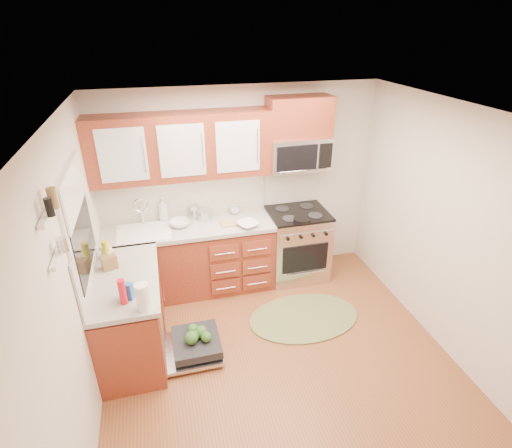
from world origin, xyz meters
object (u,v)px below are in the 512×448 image
object	(u,v)px
cutting_board	(231,223)
bowl_a	(248,224)
range	(297,244)
stock_pot	(204,215)
skillet	(302,220)
microwave	(298,153)
dishwasher	(193,346)
rug	(304,317)
upper_cabinets	(181,147)
cup	(235,210)
bowl_b	(180,223)
sink	(145,241)
paper_towel_roll	(143,297)

from	to	relation	value
cutting_board	bowl_a	size ratio (longest dim) A/B	1.04
range	stock_pot	size ratio (longest dim) A/B	5.03
skillet	range	bearing A→B (deg)	79.45
skillet	cutting_board	xyz separation A→B (m)	(-0.84, 0.20, -0.04)
microwave	bowl_a	xyz separation A→B (m)	(-0.71, -0.30, -0.74)
stock_pot	cutting_board	world-z (taller)	stock_pot
dishwasher	rug	bearing A→B (deg)	9.74
upper_cabinets	microwave	bearing A→B (deg)	-1.02
rug	cup	xyz separation A→B (m)	(-0.58, 1.12, 0.96)
bowl_b	sink	bearing A→B (deg)	-173.45
range	stock_pot	distance (m)	1.30
cutting_board	cup	world-z (taller)	cup
upper_cabinets	cup	distance (m)	1.09
stock_pot	upper_cabinets	bearing A→B (deg)	-174.24
dishwasher	cup	size ratio (longest dim) A/B	5.55
rug	skillet	size ratio (longest dim) A/B	6.23
paper_towel_roll	rug	bearing A→B (deg)	17.64
paper_towel_roll	cutting_board	bearing A→B (deg)	53.25
dishwasher	stock_pot	bearing A→B (deg)	74.75
sink	cutting_board	bearing A→B (deg)	-2.38
skillet	rug	bearing A→B (deg)	-103.93
stock_pot	bowl_a	xyz separation A→B (m)	(0.48, -0.35, -0.03)
rug	paper_towel_roll	bearing A→B (deg)	-162.36
upper_cabinets	bowl_b	distance (m)	0.92
upper_cabinets	dishwasher	bearing A→B (deg)	-96.04
skillet	cup	bearing A→B (deg)	147.58
upper_cabinets	stock_pot	size ratio (longest dim) A/B	10.85
skillet	paper_towel_roll	world-z (taller)	paper_towel_roll
microwave	stock_pot	world-z (taller)	microwave
stock_pot	paper_towel_roll	size ratio (longest dim) A/B	0.74
cutting_board	range	bearing A→B (deg)	3.42
sink	upper_cabinets	bearing A→B (deg)	16.45
dishwasher	bowl_b	world-z (taller)	bowl_b
microwave	cup	distance (m)	1.07
sink	dishwasher	world-z (taller)	sink
cutting_board	microwave	bearing A→B (deg)	11.01
stock_pot	cutting_board	xyz separation A→B (m)	(0.30, -0.22, -0.05)
stock_pot	bowl_b	distance (m)	0.34
dishwasher	cup	bearing A→B (deg)	60.84
cup	rug	bearing A→B (deg)	-62.71
upper_cabinets	paper_towel_roll	bearing A→B (deg)	-108.32
range	microwave	world-z (taller)	microwave
range	dishwasher	size ratio (longest dim) A/B	1.36
range	skillet	world-z (taller)	skillet
microwave	skillet	distance (m)	0.82
dishwasher	cutting_board	distance (m)	1.51
range	skillet	xyz separation A→B (m)	(-0.05, -0.25, 0.49)
skillet	cup	size ratio (longest dim) A/B	1.68
microwave	paper_towel_roll	bearing A→B (deg)	-140.92
sink	cup	size ratio (longest dim) A/B	4.92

